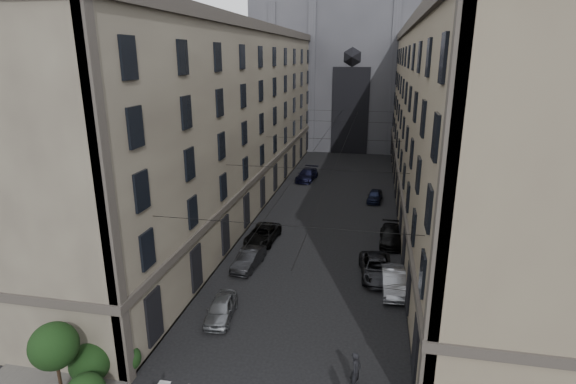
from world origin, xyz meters
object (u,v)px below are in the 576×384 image
Objects in this scene: car_right_midfar at (391,236)px; car_right_far at (375,196)px; car_right_midnear at (377,268)px; pedestrian at (356,371)px; car_left_midnear at (249,259)px; car_left_far at (307,175)px; gothic_tower at (357,44)px; car_left_near at (221,308)px; car_right_near at (394,281)px; car_left_midfar at (263,234)px.

car_right_midfar reaches higher than car_right_far.
car_right_midnear is 12.07m from pedestrian.
car_left_far is (0.46, 25.99, 0.05)m from car_left_midnear.
car_left_near is (-4.40, -62.38, -17.13)m from gothic_tower.
car_left_near is 7.09m from car_left_midnear.
pedestrian reaches higher than car_right_midfar.
car_right_near is (10.40, -27.53, 0.00)m from car_left_far.
car_left_midnear is 2.12× the size of pedestrian.
car_left_midnear is 12.91m from car_right_midfar.
car_right_midfar is 11.77m from car_right_far.
car_left_far is 1.36× the size of car_right_far.
car_left_near is 1.97× the size of pedestrian.
pedestrian is at bearing -100.57° from car_right_midnear.
car_left_far is 1.09× the size of car_right_midfar.
car_right_midfar is at bearing 13.08° from car_left_midfar.
car_left_far reaches higher than car_left_midfar.
gothic_tower is 58.07m from car_left_midnear.
car_left_midfar is 1.10× the size of car_right_near.
car_right_midfar is at bearing -82.69° from gothic_tower.
car_left_far is at bearing 107.78° from car_right_near.
pedestrian is (-2.06, -18.63, 0.30)m from car_right_midfar.
gothic_tower is 15.31× the size of car_right_far.
gothic_tower is 57.75m from car_right_midnear.
pedestrian is at bearing -34.29° from car_left_near.
gothic_tower is 11.36× the size of car_right_midnear.
car_left_midfar is at bearing 148.34° from car_right_midnear.
car_left_near is at bearing -84.09° from car_left_far.
car_right_far is at bearing 91.43° from car_right_near.
car_left_far reaches higher than car_left_midnear.
pedestrian is at bearing -94.84° from car_right_midfar.
car_left_midfar is at bearing -85.51° from car_left_far.
car_right_midnear is (-1.16, 1.91, -0.04)m from car_right_near.
gothic_tower is at bearing 87.77° from car_left_midfar.
car_right_midnear is 18.27m from car_right_far.
car_right_midnear is 1.35× the size of car_right_far.
gothic_tower is at bearing 93.31° from car_right_near.
gothic_tower is 69.16m from pedestrian.
car_left_near is 0.76× the size of car_left_far.
car_left_near is 12.16m from car_left_midfar.
car_right_near reaches higher than car_right_far.
pedestrian is (8.53, -4.57, 0.32)m from car_left_near.
gothic_tower is 14.82× the size of car_left_near.
pedestrian reaches higher than car_right_near.
car_left_near is 0.86× the size of car_right_near.
car_right_far is (9.50, 13.58, -0.05)m from car_left_midfar.
car_left_midfar is 18.98m from pedestrian.
car_right_midfar is (0.00, 8.51, -0.06)m from car_right_near.
car_right_near is at bearing -65.08° from car_right_midnear.
car_right_far is (-0.38, 18.27, -0.06)m from car_right_midnear.
car_right_near reaches higher than car_left_midfar.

